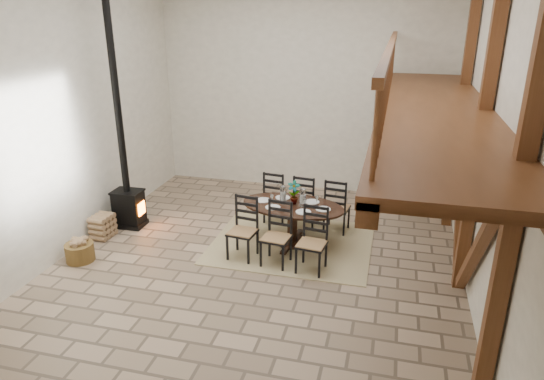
% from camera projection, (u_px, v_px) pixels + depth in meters
% --- Properties ---
extents(ground, '(8.00, 8.00, 0.00)m').
position_uv_depth(ground, '(259.00, 260.00, 8.72)').
color(ground, tan).
rests_on(ground, ground).
extents(room_shell, '(7.02, 8.02, 5.01)m').
position_uv_depth(room_shell, '(332.00, 95.00, 7.38)').
color(room_shell, white).
rests_on(room_shell, ground).
extents(rug, '(3.00, 2.50, 0.02)m').
position_uv_depth(rug, '(292.00, 243.00, 9.35)').
color(rug, tan).
rests_on(rug, ground).
extents(dining_table, '(2.09, 2.38, 1.26)m').
position_uv_depth(dining_table, '(292.00, 224.00, 9.20)').
color(dining_table, black).
rests_on(dining_table, ground).
extents(wood_stove, '(0.61, 0.47, 5.00)m').
position_uv_depth(wood_stove, '(125.00, 174.00, 9.71)').
color(wood_stove, black).
rests_on(wood_stove, ground).
extents(log_basket, '(0.50, 0.50, 0.41)m').
position_uv_depth(log_basket, '(80.00, 251.00, 8.67)').
color(log_basket, brown).
rests_on(log_basket, ground).
extents(log_stack, '(0.37, 0.49, 0.47)m').
position_uv_depth(log_stack, '(103.00, 226.00, 9.53)').
color(log_stack, '#9C7C57').
rests_on(log_stack, ground).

